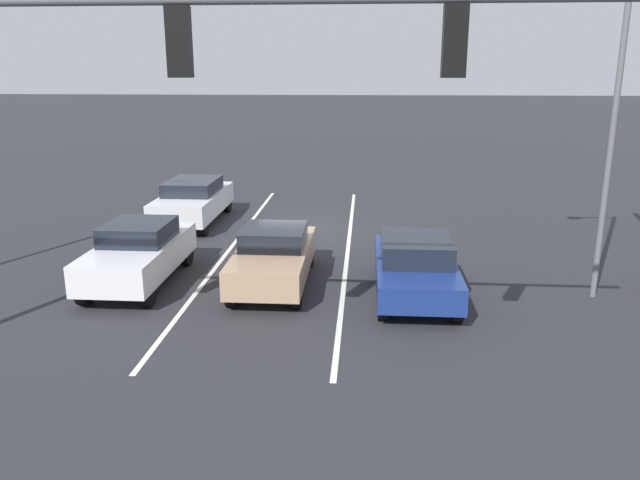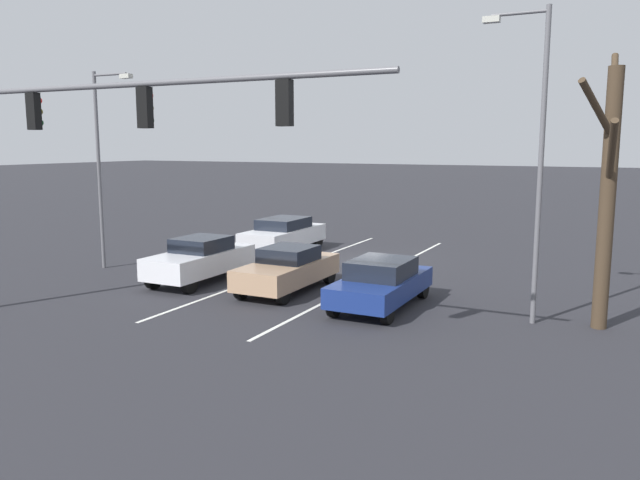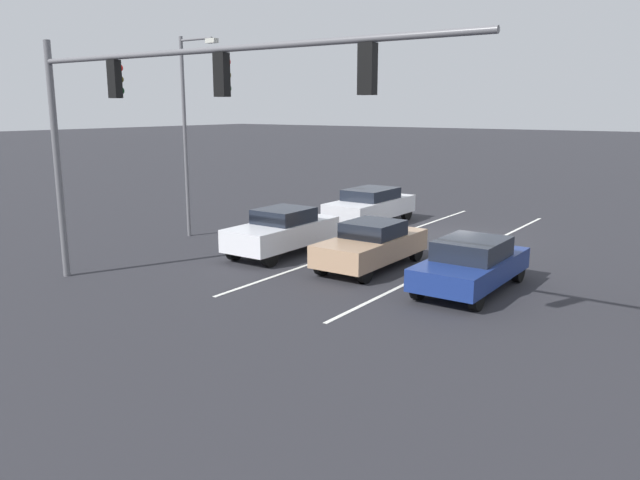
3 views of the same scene
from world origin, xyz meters
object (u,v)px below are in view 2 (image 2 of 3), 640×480
at_px(car_silver_rightlane_second, 284,234).
at_px(street_lamp_right_shoulder, 102,156).
at_px(street_lamp_left_shoulder, 535,147).
at_px(traffic_signal_gantry, 75,134).
at_px(bare_tree_near, 607,187).
at_px(car_navy_leftlane_front, 381,282).
at_px(car_tan_midlane_front, 288,269).
at_px(car_white_rightlane_front, 201,259).

bearing_deg(car_silver_rightlane_second, street_lamp_right_shoulder, 55.25).
height_order(car_silver_rightlane_second, street_lamp_right_shoulder, street_lamp_right_shoulder).
bearing_deg(street_lamp_left_shoulder, traffic_signal_gantry, 29.36).
relative_size(traffic_signal_gantry, bare_tree_near, 1.79).
distance_m(car_navy_leftlane_front, traffic_signal_gantry, 9.35).
bearing_deg(traffic_signal_gantry, street_lamp_right_shoulder, -48.62).
height_order(car_silver_rightlane_second, street_lamp_left_shoulder, street_lamp_left_shoulder).
xyz_separation_m(traffic_signal_gantry, bare_tree_near, (-12.08, -6.08, -1.32)).
height_order(car_navy_leftlane_front, street_lamp_left_shoulder, street_lamp_left_shoulder).
bearing_deg(car_silver_rightlane_second, traffic_signal_gantry, 95.40).
bearing_deg(street_lamp_left_shoulder, bare_tree_near, -170.86).
relative_size(traffic_signal_gantry, street_lamp_right_shoulder, 1.72).
height_order(car_navy_leftlane_front, street_lamp_right_shoulder, street_lamp_right_shoulder).
bearing_deg(traffic_signal_gantry, car_navy_leftlane_front, -137.92).
height_order(traffic_signal_gantry, street_lamp_left_shoulder, street_lamp_left_shoulder).
xyz_separation_m(street_lamp_right_shoulder, street_lamp_left_shoulder, (-15.83, 0.48, 0.38)).
bearing_deg(car_tan_midlane_front, street_lamp_left_shoulder, 177.50).
xyz_separation_m(car_navy_leftlane_front, street_lamp_right_shoulder, (11.68, -0.71, 3.61)).
height_order(street_lamp_right_shoulder, bare_tree_near, street_lamp_right_shoulder).
xyz_separation_m(car_navy_leftlane_front, street_lamp_left_shoulder, (-4.14, -0.23, 3.99)).
bearing_deg(car_navy_leftlane_front, street_lamp_right_shoulder, -3.49).
xyz_separation_m(car_navy_leftlane_front, traffic_signal_gantry, (6.16, 5.56, 4.31)).
height_order(car_navy_leftlane_front, car_tan_midlane_front, car_tan_midlane_front).
xyz_separation_m(car_white_rightlane_front, car_tan_midlane_front, (-3.43, -0.17, -0.07)).
distance_m(car_tan_midlane_front, street_lamp_right_shoulder, 8.94).
bearing_deg(car_navy_leftlane_front, car_tan_midlane_front, -9.17).
bearing_deg(street_lamp_right_shoulder, car_silver_rightlane_second, -124.75).
distance_m(car_navy_leftlane_front, car_white_rightlane_front, 6.95).
xyz_separation_m(car_white_rightlane_front, car_silver_rightlane_second, (0.40, -6.57, 0.01)).
bearing_deg(car_silver_rightlane_second, car_white_rightlane_front, 93.49).
bearing_deg(car_silver_rightlane_second, car_tan_midlane_front, 120.90).
relative_size(car_navy_leftlane_front, car_silver_rightlane_second, 0.91).
xyz_separation_m(car_silver_rightlane_second, street_lamp_right_shoulder, (4.34, 6.26, 3.54)).
xyz_separation_m(car_navy_leftlane_front, car_tan_midlane_front, (3.51, -0.57, -0.01)).
bearing_deg(car_navy_leftlane_front, car_silver_rightlane_second, -43.50).
xyz_separation_m(car_navy_leftlane_front, car_white_rightlane_front, (6.94, -0.40, 0.06)).
bearing_deg(traffic_signal_gantry, car_tan_midlane_front, -113.36).
distance_m(car_tan_midlane_front, car_silver_rightlane_second, 7.46).
height_order(car_white_rightlane_front, street_lamp_right_shoulder, street_lamp_right_shoulder).
distance_m(traffic_signal_gantry, street_lamp_right_shoulder, 8.39).
bearing_deg(car_navy_leftlane_front, car_white_rightlane_front, -3.30).
distance_m(traffic_signal_gantry, street_lamp_left_shoulder, 11.82).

